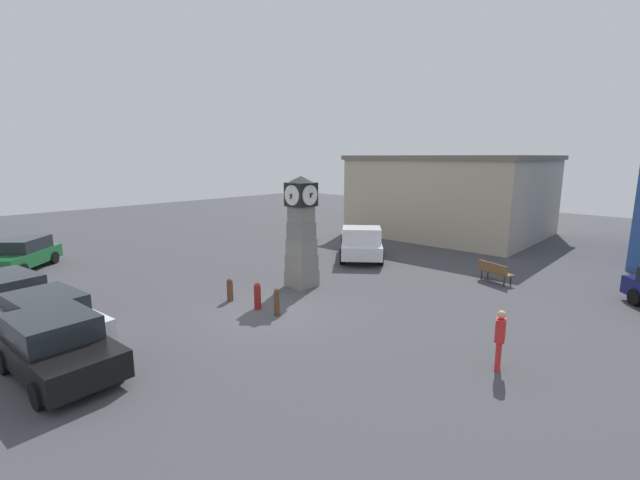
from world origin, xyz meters
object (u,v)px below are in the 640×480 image
object	(u,v)px
car_by_building	(57,346)
car_navy_sedan	(10,297)
bollard_near_tower	(277,302)
pickup_truck	(361,242)
car_near_tower	(49,318)
pedestrian_by_cars	(500,336)
clock_tower	(301,233)
bollard_far_row	(230,289)
bollard_mid_row	(257,296)
car_silver_hatch	(21,254)
bench	(495,271)

from	to	relation	value
car_by_building	car_navy_sedan	bearing A→B (deg)	178.72
bollard_near_tower	pickup_truck	distance (m)	9.58
pickup_truck	car_near_tower	bearing A→B (deg)	-90.21
car_by_building	pedestrian_by_cars	world-z (taller)	pedestrian_by_cars
clock_tower	bollard_far_row	xyz separation A→B (m)	(-0.65, -3.28, -1.89)
bollard_mid_row	pedestrian_by_cars	xyz separation A→B (m)	(8.26, 1.46, 0.43)
bollard_near_tower	pedestrian_by_cars	bearing A→B (deg)	11.06
car_navy_sedan	pickup_truck	world-z (taller)	pickup_truck
pedestrian_by_cars	car_silver_hatch	bearing A→B (deg)	-164.27
clock_tower	bollard_mid_row	size ratio (longest dim) A/B	4.77
car_silver_hatch	pedestrian_by_cars	world-z (taller)	pedestrian_by_cars
bench	pedestrian_by_cars	size ratio (longest dim) A/B	1.03
bollard_near_tower	car_near_tower	world-z (taller)	car_near_tower
clock_tower	pedestrian_by_cars	distance (m)	9.37
car_navy_sedan	car_silver_hatch	size ratio (longest dim) A/B	1.11
car_navy_sedan	pedestrian_by_cars	xyz separation A→B (m)	(13.77, 7.91, 0.15)
bollard_near_tower	car_by_building	xyz separation A→B (m)	(-0.92, -6.62, 0.29)
bollard_near_tower	pickup_truck	bearing A→B (deg)	109.84
bollard_near_tower	bench	world-z (taller)	bollard_near_tower
pickup_truck	car_silver_hatch	bearing A→B (deg)	-128.41
bollard_near_tower	car_near_tower	size ratio (longest dim) A/B	0.23
clock_tower	car_silver_hatch	world-z (taller)	clock_tower
bollard_near_tower	car_navy_sedan	distance (m)	9.22
car_near_tower	bench	xyz separation A→B (m)	(7.31, 15.56, -0.23)
car_by_building	car_silver_hatch	bearing A→B (deg)	171.08
clock_tower	car_by_building	bearing A→B (deg)	-84.35
car_by_building	bench	distance (m)	16.77
bollard_mid_row	bench	world-z (taller)	bollard_mid_row
bollard_near_tower	pedestrian_by_cars	distance (m)	7.38
bollard_mid_row	pickup_truck	distance (m)	9.32
pedestrian_by_cars	car_by_building	bearing A→B (deg)	-135.43
bollard_far_row	pedestrian_by_cars	bearing A→B (deg)	9.42
bollard_far_row	bench	size ratio (longest dim) A/B	0.54
pedestrian_by_cars	bench	bearing A→B (deg)	111.99
bollard_mid_row	car_near_tower	size ratio (longest dim) A/B	0.23
bollard_mid_row	car_by_building	size ratio (longest dim) A/B	0.24
clock_tower	car_navy_sedan	bearing A→B (deg)	-115.96
bollard_mid_row	bollard_far_row	xyz separation A→B (m)	(-1.51, -0.16, -0.05)
car_navy_sedan	pickup_truck	distance (m)	15.84
car_navy_sedan	car_by_building	bearing A→B (deg)	-1.28
bollard_mid_row	bench	size ratio (longest dim) A/B	0.59
bollard_near_tower	car_navy_sedan	size ratio (longest dim) A/B	0.21
bench	pedestrian_by_cars	xyz separation A→B (m)	(3.23, -7.99, 0.41)
bollard_mid_row	car_silver_hatch	xyz separation A→B (m)	(-12.98, -4.52, 0.28)
pickup_truck	pedestrian_by_cars	size ratio (longest dim) A/B	3.11
clock_tower	bollard_mid_row	xyz separation A→B (m)	(0.85, -3.12, -1.84)
clock_tower	car_silver_hatch	bearing A→B (deg)	-147.78
car_navy_sedan	car_near_tower	size ratio (longest dim) A/B	1.08
bollard_far_row	bench	world-z (taller)	bollard_far_row
bollard_mid_row	pickup_truck	size ratio (longest dim) A/B	0.20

